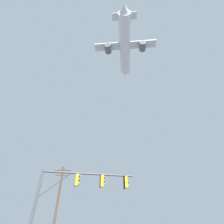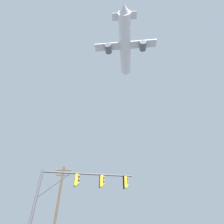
% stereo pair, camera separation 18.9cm
% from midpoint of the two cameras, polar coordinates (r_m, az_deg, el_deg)
% --- Properties ---
extents(signal_pole_near, '(7.43, 1.33, 5.88)m').
position_cam_midpoint_polar(signal_pole_near, '(14.79, -11.37, -23.81)').
color(signal_pole_near, '#4C4C51').
rests_on(signal_pole_near, ground).
extents(utility_pole, '(2.20, 0.28, 9.54)m').
position_cam_midpoint_polar(utility_pole, '(25.62, -18.07, -26.73)').
color(utility_pole, brown).
rests_on(utility_pole, ground).
extents(airplane, '(16.84, 21.79, 5.93)m').
position_cam_midpoint_polar(airplane, '(50.45, 4.29, 21.22)').
color(airplane, white).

